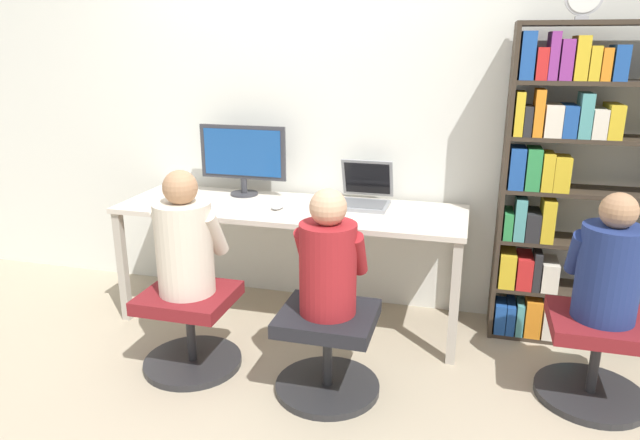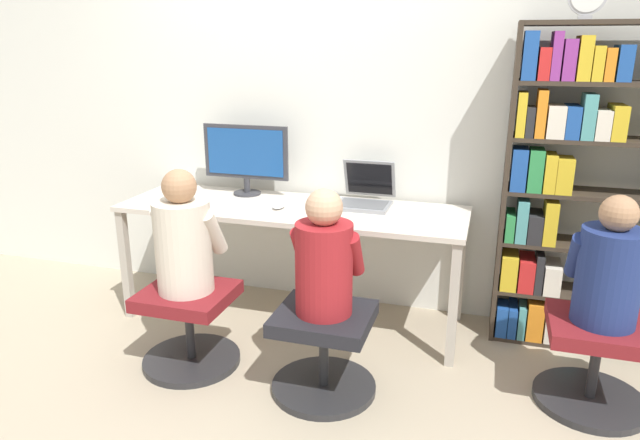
# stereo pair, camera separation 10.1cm
# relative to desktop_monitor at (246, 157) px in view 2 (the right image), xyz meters

# --- Properties ---
(ground_plane) EXTENTS (14.00, 14.00, 0.00)m
(ground_plane) POSITION_rel_desktop_monitor_xyz_m (0.38, -0.53, -0.99)
(ground_plane) COLOR tan
(wall_back) EXTENTS (10.00, 0.05, 2.60)m
(wall_back) POSITION_rel_desktop_monitor_xyz_m (0.38, 0.20, 0.31)
(wall_back) COLOR silver
(wall_back) RESTS_ON ground_plane
(desk) EXTENTS (2.10, 0.66, 0.74)m
(desk) POSITION_rel_desktop_monitor_xyz_m (0.38, -0.20, -0.32)
(desk) COLOR beige
(desk) RESTS_ON ground_plane
(desktop_monitor) EXTENTS (0.58, 0.18, 0.45)m
(desktop_monitor) POSITION_rel_desktop_monitor_xyz_m (0.00, 0.00, 0.00)
(desktop_monitor) COLOR #333338
(desktop_monitor) RESTS_ON desk
(laptop) EXTENTS (0.32, 0.36, 0.26)m
(laptop) POSITION_rel_desktop_monitor_xyz_m (0.80, -0.03, -0.20)
(laptop) COLOR gray
(laptop) RESTS_ON desk
(keyboard) EXTENTS (0.41, 0.15, 0.03)m
(keyboard) POSITION_rel_desktop_monitor_xyz_m (0.04, -0.27, -0.24)
(keyboard) COLOR silver
(keyboard) RESTS_ON desk
(computer_mouse_by_keyboard) EXTENTS (0.07, 0.11, 0.03)m
(computer_mouse_by_keyboard) POSITION_rel_desktop_monitor_xyz_m (0.32, -0.26, -0.23)
(computer_mouse_by_keyboard) COLOR silver
(computer_mouse_by_keyboard) RESTS_ON desk
(office_chair_left) EXTENTS (0.53, 0.53, 0.44)m
(office_chair_left) POSITION_rel_desktop_monitor_xyz_m (0.03, -0.88, -0.75)
(office_chair_left) COLOR #262628
(office_chair_left) RESTS_ON ground_plane
(office_chair_right) EXTENTS (0.53, 0.53, 0.44)m
(office_chair_right) POSITION_rel_desktop_monitor_xyz_m (0.80, -0.91, -0.75)
(office_chair_right) COLOR #262628
(office_chair_right) RESTS_ON ground_plane
(person_at_monitor) EXTENTS (0.36, 0.32, 0.65)m
(person_at_monitor) POSITION_rel_desktop_monitor_xyz_m (0.03, -0.87, -0.27)
(person_at_monitor) COLOR beige
(person_at_monitor) RESTS_ON office_chair_left
(person_at_laptop) EXTENTS (0.34, 0.30, 0.62)m
(person_at_laptop) POSITION_rel_desktop_monitor_xyz_m (0.80, -0.91, -0.29)
(person_at_laptop) COLOR maroon
(person_at_laptop) RESTS_ON office_chair_right
(bookshelf) EXTENTS (0.93, 0.28, 1.80)m
(bookshelf) POSITION_rel_desktop_monitor_xyz_m (1.93, -0.03, -0.07)
(bookshelf) COLOR #382D23
(bookshelf) RESTS_ON ground_plane
(office_chair_side) EXTENTS (0.53, 0.53, 0.44)m
(office_chair_side) POSITION_rel_desktop_monitor_xyz_m (2.07, -0.64, -0.75)
(office_chair_side) COLOR #262628
(office_chair_side) RESTS_ON ground_plane
(person_near_shelf) EXTENTS (0.35, 0.31, 0.61)m
(person_near_shelf) POSITION_rel_desktop_monitor_xyz_m (2.07, -0.63, -0.29)
(person_near_shelf) COLOR navy
(person_near_shelf) RESTS_ON office_chair_side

